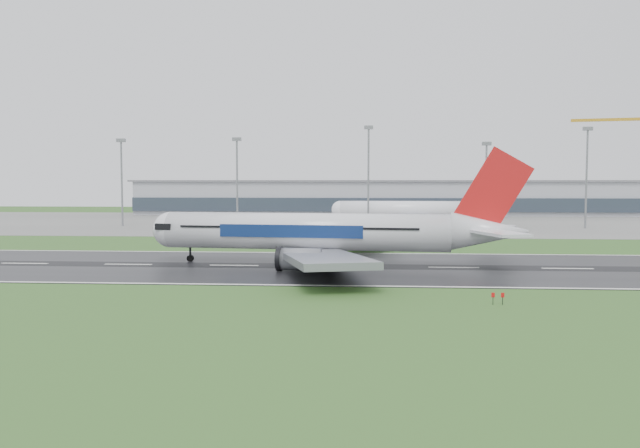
{
  "coord_description": "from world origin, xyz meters",
  "views": [
    {
      "loc": [
        -15.6,
        -118.18,
        15.79
      ],
      "look_at": [
        -24.99,
        12.0,
        7.0
      ],
      "focal_mm": 36.74,
      "sensor_mm": 36.0,
      "label": 1
    }
  ],
  "objects": [
    {
      "name": "apron",
      "position": [
        0.0,
        125.0,
        0.04
      ],
      "size": [
        400.0,
        130.0,
        0.08
      ],
      "primitive_type": "cube",
      "color": "slate",
      "rests_on": "ground"
    },
    {
      "name": "parked_airliner",
      "position": [
        0.27,
        108.26,
        8.8
      ],
      "size": [
        59.89,
        55.82,
        17.44
      ],
      "primitive_type": null,
      "rotation": [
        0.0,
        0.0,
        -0.01
      ],
      "color": "white",
      "rests_on": "apron"
    },
    {
      "name": "floodmast_1",
      "position": [
        -59.37,
        100.0,
        14.43
      ],
      "size": [
        0.64,
        0.64,
        28.87
      ],
      "primitive_type": "cylinder",
      "color": "gray",
      "rests_on": "ground"
    },
    {
      "name": "floodmast_4",
      "position": [
        55.37,
        100.0,
        15.87
      ],
      "size": [
        0.64,
        0.64,
        31.74
      ],
      "primitive_type": "cylinder",
      "color": "gray",
      "rests_on": "ground"
    },
    {
      "name": "runway",
      "position": [
        0.0,
        0.0,
        0.05
      ],
      "size": [
        400.0,
        45.0,
        0.1
      ],
      "primitive_type": "cube",
      "color": "black",
      "rests_on": "ground"
    },
    {
      "name": "floodmast_0",
      "position": [
        -99.24,
        100.0,
        14.33
      ],
      "size": [
        0.64,
        0.64,
        28.65
      ],
      "primitive_type": "cylinder",
      "color": "gray",
      "rests_on": "ground"
    },
    {
      "name": "terminal",
      "position": [
        0.0,
        185.0,
        7.5
      ],
      "size": [
        240.0,
        36.0,
        15.0
      ],
      "primitive_type": "cube",
      "color": "#95979F",
      "rests_on": "ground"
    },
    {
      "name": "floodmast_3",
      "position": [
        23.29,
        100.0,
        13.53
      ],
      "size": [
        0.64,
        0.64,
        27.07
      ],
      "primitive_type": "cylinder",
      "color": "gray",
      "rests_on": "ground"
    },
    {
      "name": "main_airliner",
      "position": [
        -22.02,
        2.44,
        10.42
      ],
      "size": [
        76.18,
        73.2,
        20.64
      ],
      "primitive_type": null,
      "rotation": [
        0.0,
        0.0,
        -0.1
      ],
      "color": "silver",
      "rests_on": "runway"
    },
    {
      "name": "ground",
      "position": [
        0.0,
        0.0,
        0.0
      ],
      "size": [
        520.0,
        520.0,
        0.0
      ],
      "primitive_type": "plane",
      "color": "#2A531E",
      "rests_on": "ground"
    },
    {
      "name": "floodmast_2",
      "position": [
        -15.21,
        100.0,
        16.27
      ],
      "size": [
        0.64,
        0.64,
        32.54
      ],
      "primitive_type": "cylinder",
      "color": "gray",
      "rests_on": "ground"
    }
  ]
}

